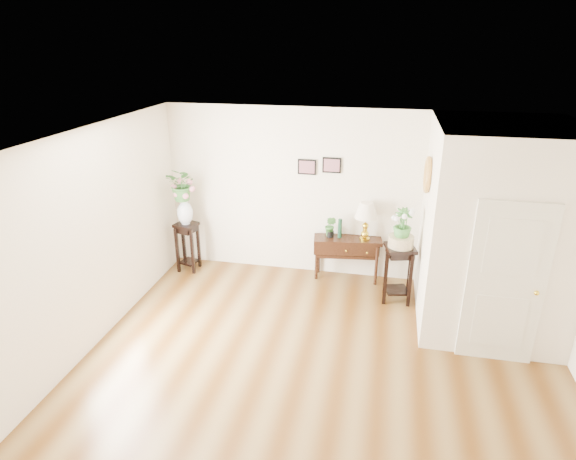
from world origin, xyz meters
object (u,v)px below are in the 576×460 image
(console_table, at_px, (347,258))
(plant_stand_b, at_px, (398,273))
(plant_stand_a, at_px, (188,247))
(table_lamp, at_px, (366,219))

(console_table, xyz_separation_m, plant_stand_b, (0.83, -0.53, 0.08))
(console_table, bearing_deg, plant_stand_a, 177.37)
(table_lamp, height_order, plant_stand_b, table_lamp)
(plant_stand_b, bearing_deg, table_lamp, 136.27)
(console_table, height_order, plant_stand_a, plant_stand_a)
(console_table, xyz_separation_m, table_lamp, (0.27, 0.00, 0.72))
(plant_stand_a, bearing_deg, plant_stand_b, -4.98)
(console_table, distance_m, plant_stand_b, 0.99)
(plant_stand_a, height_order, plant_stand_b, plant_stand_b)
(console_table, bearing_deg, table_lamp, -7.28)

